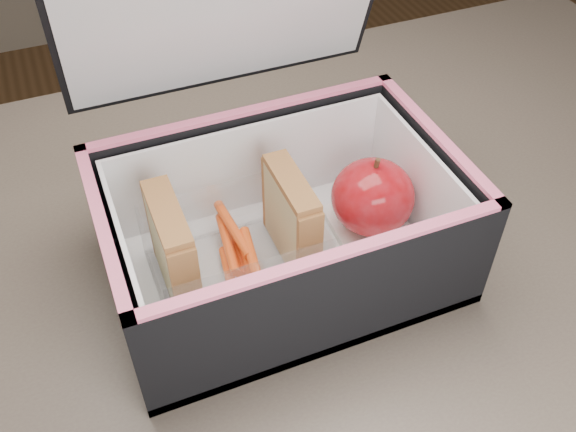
% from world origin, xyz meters
% --- Properties ---
extents(kitchen_table, '(1.20, 0.80, 0.75)m').
position_xyz_m(kitchen_table, '(0.00, 0.00, 0.66)').
color(kitchen_table, brown).
rests_on(kitchen_table, ground).
extents(lunch_bag, '(0.33, 0.29, 0.32)m').
position_xyz_m(lunch_bag, '(-0.08, -0.01, 0.82)').
color(lunch_bag, black).
rests_on(lunch_bag, kitchen_table).
extents(plastic_tub, '(0.16, 0.11, 0.07)m').
position_xyz_m(plastic_tub, '(-0.12, -0.01, 0.80)').
color(plastic_tub, white).
rests_on(plastic_tub, lunch_bag).
extents(sandwich_left, '(0.03, 0.09, 0.10)m').
position_xyz_m(sandwich_left, '(-0.18, -0.01, 0.82)').
color(sandwich_left, tan).
rests_on(sandwich_left, plastic_tub).
extents(sandwich_right, '(0.02, 0.09, 0.10)m').
position_xyz_m(sandwich_right, '(-0.06, -0.01, 0.82)').
color(sandwich_right, tan).
rests_on(sandwich_right, plastic_tub).
extents(carrot_sticks, '(0.04, 0.13, 0.03)m').
position_xyz_m(carrot_sticks, '(-0.12, -0.01, 0.78)').
color(carrot_sticks, '#FF4B11').
rests_on(carrot_sticks, plastic_tub).
extents(paper_napkin, '(0.08, 0.08, 0.01)m').
position_xyz_m(paper_napkin, '(0.03, -0.01, 0.77)').
color(paper_napkin, white).
rests_on(paper_napkin, lunch_bag).
extents(red_apple, '(0.09, 0.09, 0.09)m').
position_xyz_m(red_apple, '(0.02, -0.01, 0.81)').
color(red_apple, '#9B0205').
rests_on(red_apple, paper_napkin).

